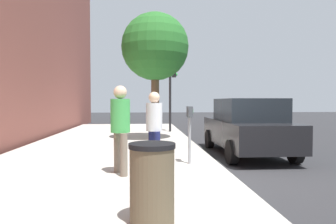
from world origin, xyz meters
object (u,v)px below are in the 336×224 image
object	(u,v)px
traffic_signal	(172,84)
parking_meter	(190,122)
pedestrian_at_meter	(154,122)
pedestrian_bystander	(120,121)
street_tree	(155,48)
trash_bin	(152,183)
parked_sedan_near	(247,127)

from	to	relation	value
traffic_signal	parking_meter	bearing A→B (deg)	177.93
pedestrian_at_meter	pedestrian_bystander	distance (m)	1.06
parking_meter	street_tree	size ratio (longest dim) A/B	0.28
parking_meter	pedestrian_bystander	xyz separation A→B (m)	(-0.96, 1.61, 0.10)
pedestrian_at_meter	trash_bin	bearing A→B (deg)	-110.56
parking_meter	trash_bin	world-z (taller)	parking_meter
parked_sedan_near	street_tree	bearing A→B (deg)	43.39
pedestrian_at_meter	trash_bin	distance (m)	3.42
pedestrian_bystander	street_tree	distance (m)	6.39
street_tree	pedestrian_bystander	bearing A→B (deg)	170.93
street_tree	traffic_signal	world-z (taller)	street_tree
pedestrian_at_meter	street_tree	distance (m)	5.68
parking_meter	trash_bin	distance (m)	3.74
pedestrian_at_meter	street_tree	world-z (taller)	street_tree
traffic_signal	trash_bin	distance (m)	11.81
pedestrian_bystander	trash_bin	bearing A→B (deg)	-100.93
pedestrian_at_meter	street_tree	bearing A→B (deg)	69.44
trash_bin	parked_sedan_near	bearing A→B (deg)	-29.62
street_tree	traffic_signal	xyz separation A→B (m)	(3.20, -0.97, -1.27)
parked_sedan_near	trash_bin	xyz separation A→B (m)	(-5.45, 3.10, -0.24)
pedestrian_at_meter	parked_sedan_near	world-z (taller)	pedestrian_at_meter
parking_meter	pedestrian_at_meter	xyz separation A→B (m)	(-0.19, 0.88, 0.02)
parking_meter	street_tree	distance (m)	5.56
pedestrian_at_meter	street_tree	size ratio (longest dim) A/B	0.35
pedestrian_bystander	trash_bin	world-z (taller)	pedestrian_bystander
parking_meter	parked_sedan_near	xyz separation A→B (m)	(1.88, -2.09, -0.27)
traffic_signal	trash_bin	world-z (taller)	traffic_signal
parked_sedan_near	street_tree	size ratio (longest dim) A/B	0.87
traffic_signal	street_tree	bearing A→B (deg)	163.04
pedestrian_bystander	trash_bin	size ratio (longest dim) A/B	1.84
parked_sedan_near	traffic_signal	distance (m)	6.61
parked_sedan_near	traffic_signal	world-z (taller)	traffic_signal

